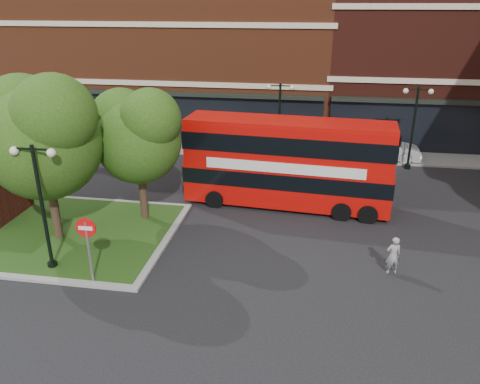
% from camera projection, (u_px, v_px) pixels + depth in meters
% --- Properties ---
extents(ground, '(120.00, 120.00, 0.00)m').
position_uv_depth(ground, '(190.00, 285.00, 17.13)').
color(ground, black).
rests_on(ground, ground).
extents(pavement_far, '(44.00, 3.00, 0.12)m').
position_uv_depth(pavement_far, '(251.00, 150.00, 32.16)').
color(pavement_far, slate).
rests_on(pavement_far, ground).
extents(terrace_far_left, '(26.00, 12.00, 14.00)m').
position_uv_depth(terrace_far_left, '(167.00, 35.00, 37.54)').
color(terrace_far_left, brown).
rests_on(terrace_far_left, ground).
extents(terrace_far_right, '(18.00, 12.00, 16.00)m').
position_uv_depth(terrace_far_right, '(458.00, 24.00, 33.90)').
color(terrace_far_right, '#471911').
rests_on(terrace_far_right, ground).
extents(traffic_island, '(12.60, 7.60, 0.15)m').
position_uv_depth(traffic_island, '(34.00, 230.00, 21.02)').
color(traffic_island, gray).
rests_on(traffic_island, ground).
extents(tree_island_west, '(5.40, 4.71, 7.21)m').
position_uv_depth(tree_island_west, '(41.00, 132.00, 18.62)').
color(tree_island_west, '#2D2116').
rests_on(tree_island_west, ground).
extents(tree_island_east, '(4.46, 3.90, 6.29)m').
position_uv_depth(tree_island_east, '(137.00, 132.00, 20.66)').
color(tree_island_east, '#2D2116').
rests_on(tree_island_east, ground).
extents(lamp_island, '(1.72, 0.36, 5.00)m').
position_uv_depth(lamp_island, '(42.00, 202.00, 17.04)').
color(lamp_island, black).
rests_on(lamp_island, ground).
extents(lamp_far_left, '(1.72, 0.36, 5.00)m').
position_uv_depth(lamp_far_left, '(279.00, 119.00, 28.98)').
color(lamp_far_left, black).
rests_on(lamp_far_left, ground).
extents(lamp_far_right, '(1.72, 0.36, 5.00)m').
position_uv_depth(lamp_far_right, '(414.00, 124.00, 27.80)').
color(lamp_far_right, black).
rests_on(lamp_far_right, ground).
extents(bus, '(10.20, 3.09, 3.84)m').
position_uv_depth(bus, '(287.00, 158.00, 22.83)').
color(bus, '#BD0B07').
rests_on(bus, ground).
extents(woman, '(0.63, 0.49, 1.53)m').
position_uv_depth(woman, '(393.00, 255.00, 17.57)').
color(woman, gray).
rests_on(woman, ground).
extents(car_silver, '(4.17, 1.96, 1.38)m').
position_uv_depth(car_silver, '(245.00, 150.00, 30.12)').
color(car_silver, silver).
rests_on(car_silver, ground).
extents(car_white, '(4.67, 1.78, 1.52)m').
position_uv_depth(car_white, '(383.00, 149.00, 30.15)').
color(car_white, silver).
rests_on(car_white, ground).
extents(no_entry_sign, '(0.74, 0.09, 2.66)m').
position_uv_depth(no_entry_sign, '(87.00, 238.00, 16.46)').
color(no_entry_sign, slate).
rests_on(no_entry_sign, ground).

